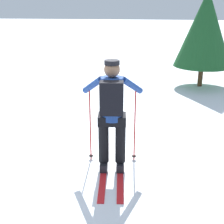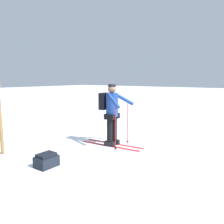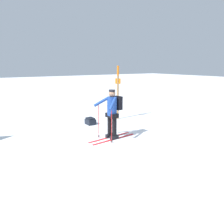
{
  "view_description": "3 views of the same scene",
  "coord_description": "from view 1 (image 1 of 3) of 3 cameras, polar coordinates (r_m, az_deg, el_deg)",
  "views": [
    {
      "loc": [
        1.12,
        -4.62,
        2.39
      ],
      "look_at": [
        0.58,
        -0.51,
        0.91
      ],
      "focal_mm": 50.0,
      "sensor_mm": 36.0,
      "label": 1
    },
    {
      "loc": [
        5.22,
        2.87,
        1.79
      ],
      "look_at": [
        0.58,
        -0.51,
        0.91
      ],
      "focal_mm": 35.0,
      "sensor_mm": 36.0,
      "label": 2
    },
    {
      "loc": [
        -5.27,
        3.34,
        2.45
      ],
      "look_at": [
        0.58,
        -0.51,
        0.91
      ],
      "focal_mm": 35.0,
      "sensor_mm": 36.0,
      "label": 3
    }
  ],
  "objects": [
    {
      "name": "ground_plane",
      "position": [
        5.32,
        -5.59,
        -7.17
      ],
      "size": [
        80.0,
        80.0,
        0.0
      ],
      "primitive_type": "plane",
      "color": "white"
    },
    {
      "name": "skier",
      "position": [
        4.37,
        -0.01,
        0.27
      ],
      "size": [
        0.93,
        1.76,
        1.65
      ],
      "color": "red",
      "rests_on": "ground_plane"
    },
    {
      "name": "pine_tree",
      "position": [
        9.43,
        16.64,
        14.41
      ],
      "size": [
        1.64,
        1.64,
        2.73
      ],
      "color": "#4C331E",
      "rests_on": "ground_plane"
    }
  ]
}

